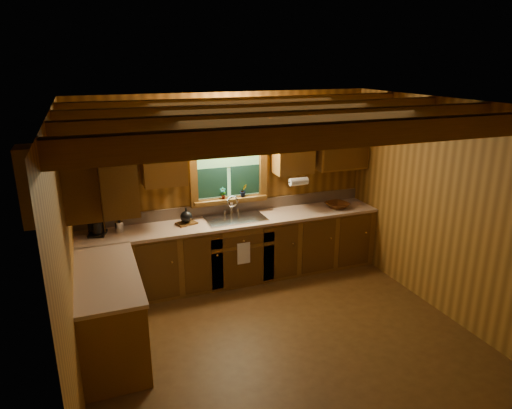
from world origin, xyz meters
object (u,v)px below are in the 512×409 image
object	(u,v)px
wicker_basket	(337,205)
sink	(235,222)
cutting_board	(187,223)
coffee_maker	(96,221)

from	to	relation	value
wicker_basket	sink	bearing A→B (deg)	177.28
sink	cutting_board	size ratio (longest dim) A/B	3.20
cutting_board	wicker_basket	distance (m)	2.25
cutting_board	coffee_maker	bearing A→B (deg)	160.44
sink	coffee_maker	distance (m)	1.83
coffee_maker	cutting_board	world-z (taller)	coffee_maker
sink	cutting_board	distance (m)	0.68
sink	coffee_maker	world-z (taller)	coffee_maker
coffee_maker	wicker_basket	size ratio (longest dim) A/B	1.04
sink	cutting_board	world-z (taller)	sink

